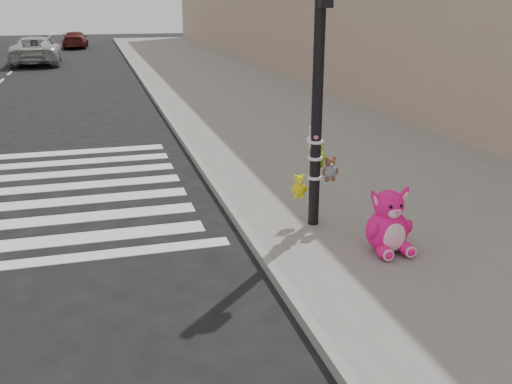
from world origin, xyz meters
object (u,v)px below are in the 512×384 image
object	(u,v)px
signal_pole	(317,118)
car_white_near	(36,51)
red_teddy	(402,244)
pink_bunny	(388,226)

from	to	relation	value
signal_pole	car_white_near	size ratio (longest dim) A/B	0.73
car_white_near	red_teddy	bearing A→B (deg)	102.98
signal_pole	red_teddy	bearing A→B (deg)	-59.18
signal_pole	car_white_near	xyz separation A→B (m)	(-6.11, 27.21, -1.02)
car_white_near	signal_pole	bearing A→B (deg)	102.04
signal_pole	pink_bunny	distance (m)	1.87
signal_pole	pink_bunny	world-z (taller)	signal_pole
pink_bunny	red_teddy	distance (m)	0.35
red_teddy	car_white_near	size ratio (longest dim) A/B	0.04
pink_bunny	red_teddy	size ratio (longest dim) A/B	4.38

